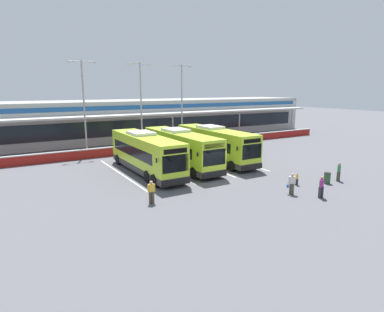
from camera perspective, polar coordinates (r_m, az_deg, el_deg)
ground_plane at (r=28.41m, az=3.77°, el=-4.14°), size 200.00×200.00×0.00m
terminal_building at (r=51.94m, az=-13.48°, el=6.19°), size 70.00×13.00×6.00m
red_barrier_wall at (r=40.72m, az=-7.95°, el=1.44°), size 60.00×0.40×1.10m
coach_bus_leftmost at (r=30.63m, az=-8.18°, el=0.37°), size 2.99×12.17×3.78m
coach_bus_left_centre at (r=32.62m, az=-2.07°, el=1.18°), size 2.99×12.17×3.78m
coach_bus_centre at (r=35.28m, az=4.06°, el=1.97°), size 2.99×12.17×3.78m
bay_stripe_far_west at (r=30.88m, az=-12.42°, el=-3.09°), size 0.14×13.00×0.01m
bay_stripe_west at (r=32.41m, az=-5.38°, el=-2.16°), size 0.14×13.00×0.01m
bay_stripe_mid_west at (r=34.38m, az=0.94°, el=-1.30°), size 0.14×13.00×0.01m
bay_stripe_centre at (r=36.73m, az=6.50°, el=-0.52°), size 0.14×13.00×0.01m
pedestrian_with_handbag at (r=25.35m, az=17.15°, el=-4.61°), size 0.58×0.56×1.62m
pedestrian_in_dark_coat at (r=30.41m, az=24.44°, el=-2.43°), size 0.46×0.43×1.62m
pedestrian_child at (r=27.95m, az=17.98°, el=-3.82°), size 0.33×0.18×1.00m
pedestrian_near_bin at (r=22.52m, az=-7.17°, el=-6.17°), size 0.53×0.31×1.62m
pedestrian_approaching_bus at (r=25.27m, az=21.83°, el=-4.96°), size 0.53×0.33×1.62m
lamp_post_west at (r=40.61m, az=-18.52°, el=9.08°), size 3.24×0.28×11.00m
lamp_post_centre at (r=42.58m, az=-8.97°, el=9.63°), size 3.24×0.28×11.00m
lamp_post_east at (r=45.73m, az=-1.81°, el=9.91°), size 3.24×0.28×11.00m
litter_bin at (r=29.33m, az=22.71°, el=-3.59°), size 0.54×0.54×0.93m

